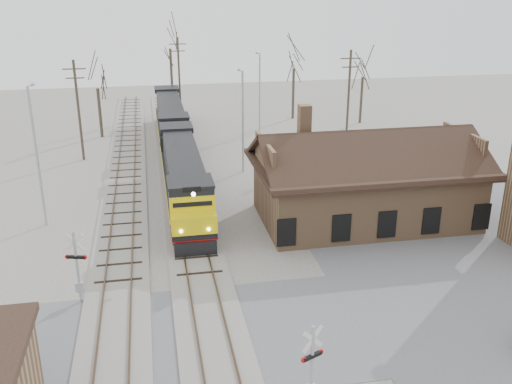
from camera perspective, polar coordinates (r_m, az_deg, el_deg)
The scene contains 20 objects.
ground at distance 27.64m, azimuth -4.39°, elevation -14.15°, with size 140.00×140.00×0.00m, color #A8A398.
road at distance 27.63m, azimuth -4.39°, elevation -14.13°, with size 60.00×9.00×0.03m, color slate.
parking_lot at distance 36.97m, azimuth 23.88°, elevation -6.51°, with size 22.00×26.00×0.03m, color slate.
track_main at distance 40.84m, azimuth -6.88°, elevation -2.21°, with size 3.40×90.00×0.24m.
track_siding at distance 40.83m, azimuth -13.18°, elevation -2.63°, with size 3.40×90.00×0.24m.
depot at distance 39.77m, azimuth 10.80°, elevation 0.55°, with size 15.20×9.31×7.90m.
locomotive_lead at distance 41.92m, azimuth -7.20°, elevation 1.42°, with size 2.76×18.47×4.10m.
locomotive_trailing at distance 59.95m, azimuth -8.50°, elevation 7.13°, with size 2.76×18.47×3.88m.
crossbuck_near at distance 22.72m, azimuth 5.59°, elevation -17.34°, with size 1.00×0.51×3.73m.
crossbuck_far at distance 30.56m, azimuth -17.41°, elevation -7.42°, with size 1.12×0.37×3.98m.
streetlight_a at distance 39.94m, azimuth -21.10°, elevation 3.94°, with size 0.25×2.04×9.48m.
streetlight_b at distance 48.66m, azimuth -1.36°, elevation 7.60°, with size 0.25×2.04×8.73m.
streetlight_c at distance 62.54m, azimuth 0.34°, elevation 10.35°, with size 0.25×2.04×8.50m.
utility_pole_a at distance 54.43m, azimuth -17.33°, elevation 7.95°, with size 2.00×0.24×9.16m.
utility_pole_b at distance 70.07m, azimuth -7.69°, elevation 11.42°, with size 2.00×0.24×9.50m.
utility_pole_c at distance 56.21m, azimuth 9.22°, elevation 9.22°, with size 2.00×0.24×9.62m.
tree_b at distance 62.12m, azimuth -15.63°, elevation 10.71°, with size 3.46×3.46×8.47m.
tree_c at distance 72.49m, azimuth -8.63°, elevation 15.01°, with size 5.25×5.25×12.87m.
tree_d at distance 68.66m, azimuth 3.82°, elevation 13.03°, with size 3.98×3.98×9.76m.
tree_e at distance 67.46m, azimuth 10.67°, elevation 11.95°, with size 3.55×3.55×8.69m.
Camera 1 is at (-2.27, -22.69, 15.63)m, focal length 40.00 mm.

